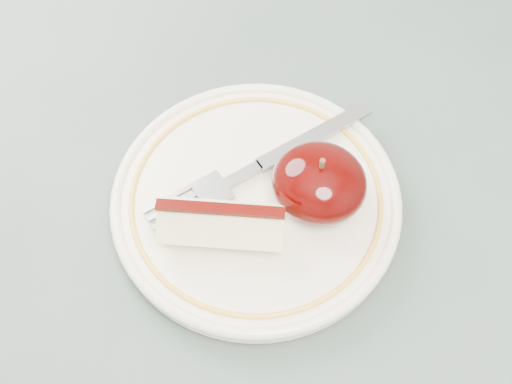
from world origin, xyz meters
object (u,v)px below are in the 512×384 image
at_px(apple_half, 319,183).
at_px(fork, 258,167).
at_px(plate, 256,201).
at_px(table, 168,293).

relative_size(apple_half, fork, 0.40).
height_order(plate, fork, fork).
distance_m(table, fork, 0.15).
height_order(plate, apple_half, apple_half).
bearing_deg(apple_half, plate, -154.14).
bearing_deg(fork, table, -175.60).
distance_m(table, plate, 0.13).
distance_m(apple_half, fork, 0.05).
bearing_deg(table, fork, 61.49).
xyz_separation_m(table, plate, (0.06, 0.06, 0.10)).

